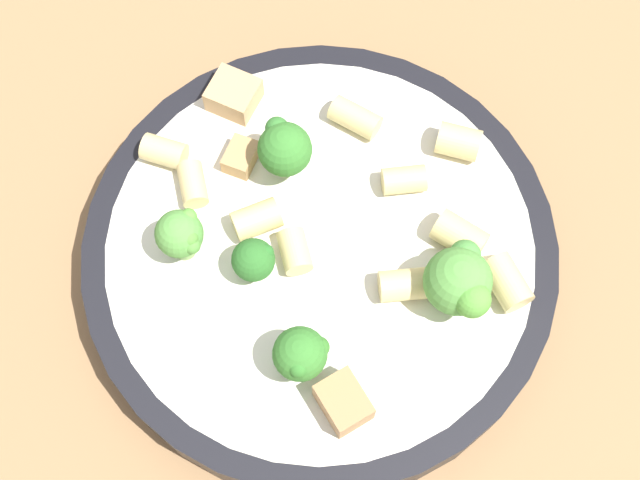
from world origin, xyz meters
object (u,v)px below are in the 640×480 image
rigatoni_2 (164,152)px  chicken_chunk_1 (234,95)px  rigatoni_1 (193,184)px  rigatoni_7 (403,285)px  broccoli_floret_1 (292,144)px  rigatoni_6 (404,180)px  rigatoni_8 (256,219)px  rigatoni_4 (458,142)px  rigatoni_5 (460,236)px  chicken_chunk_2 (241,157)px  rigatoni_0 (294,250)px  rigatoni_9 (355,118)px  broccoli_floret_2 (460,281)px  rigatoni_3 (507,282)px  chicken_chunk_0 (344,402)px  broccoli_floret_4 (181,235)px  broccoli_floret_0 (301,355)px  broccoli_floret_3 (255,261)px  pasta_bowl (320,256)px

rigatoni_2 → chicken_chunk_1: (0.02, -0.05, 0.00)m
rigatoni_1 → rigatoni_7: 0.12m
broccoli_floret_1 → rigatoni_6: (-0.03, -0.05, -0.02)m
rigatoni_8 → broccoli_floret_1: bearing=-50.0°
rigatoni_4 → rigatoni_5: same height
rigatoni_7 → chicken_chunk_2: 0.11m
rigatoni_0 → rigatoni_2: size_ratio=0.94×
rigatoni_9 → rigatoni_0: bearing=135.2°
rigatoni_5 → rigatoni_9: size_ratio=0.96×
broccoli_floret_2 → rigatoni_3: size_ratio=1.52×
rigatoni_0 → rigatoni_7: size_ratio=0.91×
chicken_chunk_1 → chicken_chunk_0: bearing=176.8°
chicken_chunk_0 → chicken_chunk_2: (0.15, -0.00, -0.00)m
broccoli_floret_4 → chicken_chunk_1: bearing=-36.0°
rigatoni_4 → rigatoni_6: 0.04m
rigatoni_2 → rigatoni_7: 0.15m
rigatoni_6 → rigatoni_4: bearing=-75.8°
broccoli_floret_0 → rigatoni_5: bearing=-73.1°
broccoli_floret_0 → chicken_chunk_1: broccoli_floret_0 is taller
rigatoni_8 → chicken_chunk_2: rigatoni_8 is taller
broccoli_floret_1 → rigatoni_7: broccoli_floret_1 is taller
rigatoni_0 → chicken_chunk_2: 0.06m
broccoli_floret_3 → chicken_chunk_2: 0.07m
rigatoni_2 → rigatoni_4: 0.16m
rigatoni_0 → rigatoni_2: bearing=28.9°
broccoli_floret_0 → chicken_chunk_0: size_ratio=1.39×
rigatoni_9 → chicken_chunk_1: 0.07m
broccoli_floret_1 → chicken_chunk_1: (0.05, 0.02, -0.02)m
rigatoni_0 → chicken_chunk_1: 0.10m
rigatoni_1 → rigatoni_4: bearing=-102.5°
rigatoni_7 → rigatoni_8: bearing=42.1°
pasta_bowl → chicken_chunk_0: 0.09m
pasta_bowl → rigatoni_6: rigatoni_6 is taller
rigatoni_4 → rigatoni_2: bearing=69.7°
rigatoni_5 → rigatoni_7: (-0.01, 0.04, -0.00)m
broccoli_floret_1 → rigatoni_5: 0.10m
rigatoni_1 → rigatoni_4: size_ratio=1.02×
broccoli_floret_1 → chicken_chunk_2: (0.01, 0.03, -0.02)m
broccoli_floret_2 → rigatoni_1: size_ratio=1.76×
pasta_bowl → rigatoni_1: (0.06, 0.05, 0.02)m
chicken_chunk_1 → rigatoni_4: bearing=-125.9°
broccoli_floret_1 → broccoli_floret_2: size_ratio=0.97×
rigatoni_6 → chicken_chunk_0: (-0.10, 0.08, 0.00)m
rigatoni_5 → rigatoni_7: 0.04m
rigatoni_2 → rigatoni_5: rigatoni_5 is taller
rigatoni_0 → broccoli_floret_0: bearing=161.7°
broccoli_floret_0 → chicken_chunk_2: 0.12m
rigatoni_4 → chicken_chunk_1: (0.07, 0.10, -0.00)m
rigatoni_4 → broccoli_floret_0: bearing=123.1°
rigatoni_1 → chicken_chunk_0: size_ratio=0.91×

